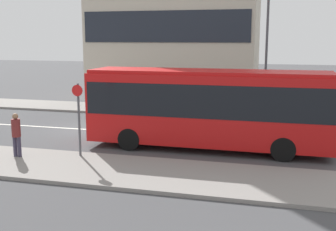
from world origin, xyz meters
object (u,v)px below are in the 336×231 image
pedestrian_near_stop (16,132)px  bus_stop_sign (79,114)px  street_lamp (267,42)px  parked_car_0 (311,116)px  city_bus (208,104)px

pedestrian_near_stop → bus_stop_sign: (2.30, 0.77, 0.69)m
bus_stop_sign → street_lamp: street_lamp is taller
parked_car_0 → bus_stop_sign: size_ratio=1.51×
street_lamp → city_bus: bearing=-105.9°
pedestrian_near_stop → bus_stop_sign: 2.52m
city_bus → parked_car_0: 7.31m
pedestrian_near_stop → street_lamp: bearing=-124.8°
parked_car_0 → bus_stop_sign: (-9.16, -8.36, 1.15)m
city_bus → bus_stop_sign: bearing=-145.0°
pedestrian_near_stop → city_bus: bearing=-148.0°
city_bus → bus_stop_sign: (-4.59, -2.80, -0.15)m
parked_car_0 → pedestrian_near_stop: bearing=-141.5°
pedestrian_near_stop → bus_stop_sign: bus_stop_sign is taller
parked_car_0 → street_lamp: bearing=144.2°
pedestrian_near_stop → street_lamp: street_lamp is taller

